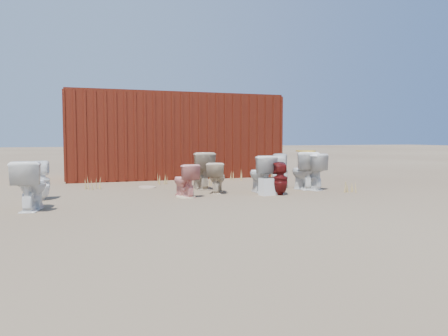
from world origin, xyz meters
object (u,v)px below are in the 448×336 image
object	(u,v)px
loose_tank	(271,186)
toilet_back_a	(41,181)
toilet_front_a	(31,185)
toilet_back_e	(280,171)
toilet_front_e	(308,172)
toilet_back_beige_left	(201,170)
shipping_container	(172,136)
toilet_front_pink	(185,180)
toilet_front_maroon	(280,179)
toilet_front_c	(261,174)
toilet_back_beige_right	(217,178)
toilet_back_yellowlid	(306,170)

from	to	relation	value
loose_tank	toilet_back_a	bearing A→B (deg)	158.50
toilet_front_a	toilet_back_e	world-z (taller)	toilet_front_a
toilet_front_e	toilet_back_e	world-z (taller)	toilet_front_e
toilet_back_beige_left	shipping_container	bearing A→B (deg)	-91.02
toilet_front_pink	toilet_back_a	xyz separation A→B (m)	(-2.61, 0.45, 0.04)
toilet_front_maroon	shipping_container	bearing A→B (deg)	-66.91
toilet_front_maroon	toilet_back_a	bearing A→B (deg)	0.11
toilet_front_pink	toilet_front_c	bearing A→B (deg)	170.52
toilet_front_c	toilet_back_e	distance (m)	0.96
toilet_front_maroon	toilet_back_beige_right	size ratio (longest dim) A/B	1.03
toilet_back_beige_left	loose_tank	distance (m)	1.81
shipping_container	toilet_front_c	xyz separation A→B (m)	(0.88, -4.43, -0.81)
toilet_back_a	toilet_back_yellowlid	xyz separation A→B (m)	(5.52, -0.06, 0.06)
toilet_front_e	toilet_back_beige_right	bearing A→B (deg)	-26.61
toilet_front_pink	toilet_front_c	distance (m)	1.68
toilet_back_a	toilet_back_beige_right	size ratio (longest dim) A/B	1.12
toilet_front_c	toilet_back_beige_right	bearing A→B (deg)	-11.10
toilet_front_pink	loose_tank	size ratio (longest dim) A/B	1.29
toilet_back_e	loose_tank	world-z (taller)	toilet_back_e
toilet_front_a	toilet_back_beige_right	size ratio (longest dim) A/B	1.22
toilet_front_pink	toilet_back_e	distance (m)	2.53
toilet_front_a	toilet_back_beige_right	distance (m)	3.61
toilet_back_beige_left	toilet_back_a	bearing A→B (deg)	13.13
toilet_back_e	toilet_front_a	bearing A→B (deg)	39.78
toilet_back_beige_left	toilet_front_maroon	bearing A→B (deg)	129.04
shipping_container	toilet_front_maroon	distance (m)	5.11
shipping_container	loose_tank	world-z (taller)	shipping_container
toilet_front_e	loose_tank	size ratio (longest dim) A/B	1.61
shipping_container	toilet_front_a	size ratio (longest dim) A/B	7.58
toilet_back_beige_right	toilet_front_maroon	bearing A→B (deg)	172.54
toilet_front_a	loose_tank	xyz separation A→B (m)	(4.41, 0.39, -0.22)
toilet_front_e	loose_tank	bearing A→B (deg)	1.23
toilet_front_maroon	toilet_front_e	xyz separation A→B (m)	(0.98, 0.60, 0.07)
shipping_container	toilet_front_maroon	world-z (taller)	shipping_container
toilet_front_a	toilet_back_a	world-z (taller)	toilet_front_a
toilet_front_maroon	toilet_front_e	size ratio (longest dim) A/B	0.82
toilet_front_maroon	toilet_back_a	distance (m)	4.56
toilet_front_maroon	toilet_front_e	bearing A→B (deg)	-137.61
toilet_front_a	toilet_front_c	xyz separation A→B (m)	(4.37, 0.80, -0.00)
toilet_front_e	toilet_back_e	size ratio (longest dim) A/B	1.02
toilet_front_pink	toilet_back_beige_right	world-z (taller)	same
toilet_front_a	toilet_front_maroon	bearing A→B (deg)	-166.17
toilet_front_e	toilet_back_beige_left	distance (m)	2.37
toilet_back_yellowlid	loose_tank	world-z (taller)	toilet_back_yellowlid
toilet_front_c	toilet_back_e	xyz separation A→B (m)	(0.75, 0.60, -0.00)
toilet_front_c	toilet_front_e	size ratio (longest dim) A/B	0.98
toilet_back_beige_right	toilet_back_beige_left	bearing A→B (deg)	-57.55
shipping_container	toilet_back_beige_right	distance (m)	4.30
toilet_front_a	toilet_back_yellowlid	xyz separation A→B (m)	(5.60, 1.09, 0.03)
shipping_container	toilet_back_yellowlid	world-z (taller)	shipping_container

